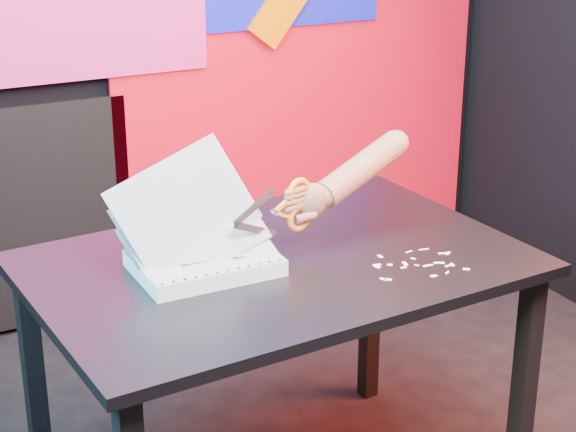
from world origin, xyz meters
TOP-DOWN VIEW (x-y plane):
  - room at (0.00, 0.00)m, footprint 3.01×3.01m
  - backdrop at (0.06, 1.46)m, footprint 2.88×0.05m
  - work_table at (-0.14, 0.10)m, footprint 1.28×0.90m
  - printout_stack at (-0.34, 0.13)m, footprint 0.40×0.25m
  - scissors at (-0.08, 0.13)m, footprint 0.25×0.07m
  - hand_forearm at (0.12, 0.18)m, footprint 0.42×0.15m
  - paper_clippings at (0.15, -0.09)m, footprint 0.25×0.18m

SIDE VIEW (x-z plane):
  - work_table at x=-0.14m, z-range 0.29..1.04m
  - paper_clippings at x=0.15m, z-range 0.75..0.75m
  - printout_stack at x=-0.34m, z-range 0.62..0.94m
  - scissors at x=-0.08m, z-range 0.80..0.95m
  - hand_forearm at x=0.12m, z-range 0.83..1.01m
  - backdrop at x=0.06m, z-range -0.08..2.00m
  - room at x=0.00m, z-range 0.00..2.71m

